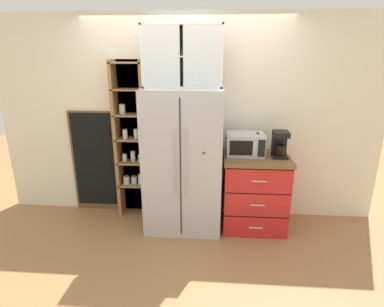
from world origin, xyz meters
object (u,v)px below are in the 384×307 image
microwave (245,144)px  bottle_green (257,145)px  refrigerator (184,160)px  coffee_maker (280,144)px  mug_navy (258,154)px  bottle_clear (257,146)px  chalkboard_menu (95,162)px

microwave → bottle_green: (0.14, 0.00, -0.01)m
refrigerator → coffee_maker: size_ratio=5.54×
refrigerator → microwave: (0.73, 0.08, 0.19)m
mug_navy → bottle_green: size_ratio=0.44×
bottle_clear → microwave: bearing=168.1°
mug_navy → chalkboard_menu: 2.15m
bottle_clear → bottle_green: bearing=90.0°
refrigerator → chalkboard_menu: (-1.24, 0.32, -0.17)m
microwave → coffee_maker: bearing=-6.1°
coffee_maker → mug_navy: size_ratio=2.55×
coffee_maker → chalkboard_menu: chalkboard_menu is taller
microwave → chalkboard_menu: (-1.96, 0.24, -0.36)m
refrigerator → chalkboard_menu: refrigerator is taller
coffee_maker → chalkboard_menu: bearing=173.2°
mug_navy → bottle_clear: (-0.00, 0.06, 0.08)m
bottle_green → bottle_clear: bottle_clear is taller
chalkboard_menu → bottle_clear: bearing=-7.2°
coffee_maker → mug_navy: 0.29m
coffee_maker → chalkboard_menu: size_ratio=0.23×
bottle_green → chalkboard_menu: size_ratio=0.20×
coffee_maker → mug_navy: bearing=-168.8°
refrigerator → bottle_clear: refrigerator is taller
coffee_maker → bottle_green: size_ratio=1.13×
mug_navy → chalkboard_menu: bearing=171.1°
coffee_maker → bottle_green: bearing=169.7°
mug_navy → refrigerator: bearing=179.2°
microwave → bottle_clear: 0.14m
bottle_green → bottle_clear: size_ratio=0.99×
refrigerator → microwave: size_ratio=3.90×
bottle_green → chalkboard_menu: (-2.10, 0.23, -0.35)m
coffee_maker → chalkboard_menu: 2.41m
coffee_maker → mug_navy: coffee_maker is taller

